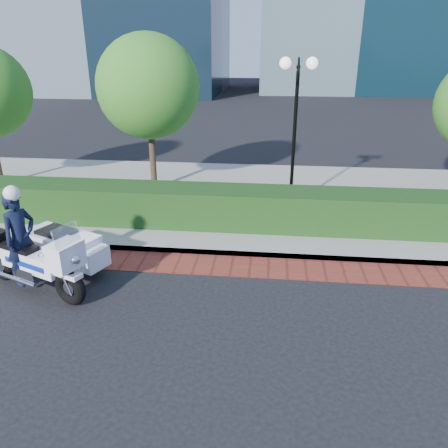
# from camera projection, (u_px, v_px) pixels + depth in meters

# --- Properties ---
(ground) EXTENTS (120.00, 120.00, 0.00)m
(ground) POSITION_uv_depth(u_px,v_px,m) (246.00, 303.00, 8.50)
(ground) COLOR black
(ground) RESTS_ON ground
(brick_strip) EXTENTS (60.00, 1.00, 0.01)m
(brick_strip) POSITION_uv_depth(u_px,v_px,m) (250.00, 267.00, 9.87)
(brick_strip) COLOR maroon
(brick_strip) RESTS_ON ground
(sidewalk) EXTENTS (60.00, 8.00, 0.15)m
(sidewalk) POSITION_uv_depth(u_px,v_px,m) (258.00, 199.00, 13.98)
(sidewalk) COLOR gray
(sidewalk) RESTS_ON ground
(hedge_main) EXTENTS (18.00, 1.20, 1.00)m
(hedge_main) POSITION_uv_depth(u_px,v_px,m) (255.00, 208.00, 11.55)
(hedge_main) COLOR black
(hedge_main) RESTS_ON sidewalk
(lamppost) EXTENTS (1.02, 0.70, 4.21)m
(lamppost) POSITION_uv_depth(u_px,v_px,m) (296.00, 111.00, 12.04)
(lamppost) COLOR black
(lamppost) RESTS_ON sidewalk
(tree_b) EXTENTS (3.20, 3.20, 4.89)m
(tree_b) POSITION_uv_depth(u_px,v_px,m) (148.00, 87.00, 13.50)
(tree_b) COLOR #332319
(tree_b) RESTS_ON sidewalk
(police_motorcycle) EXTENTS (2.61, 2.43, 2.22)m
(police_motorcycle) POSITION_uv_depth(u_px,v_px,m) (43.00, 249.00, 9.00)
(police_motorcycle) COLOR black
(police_motorcycle) RESTS_ON ground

